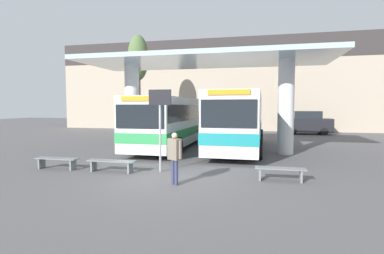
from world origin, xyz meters
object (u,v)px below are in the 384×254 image
object	(u,v)px
parked_car_street	(307,123)
waiting_bench_far_platform	(111,163)
transit_bus_left_bay	(172,120)
waiting_bench_mid_platform	(280,171)
info_sign_platform	(160,114)
poplar_tree_behind_left	(138,60)
pedestrian_waiting	(175,153)
waiting_bench_near_pillar	(57,161)
transit_bus_center_bay	(238,119)

from	to	relation	value
parked_car_street	waiting_bench_far_platform	bearing A→B (deg)	-119.28
parked_car_street	transit_bus_left_bay	bearing A→B (deg)	-131.00
transit_bus_left_bay	parked_car_street	bearing A→B (deg)	-128.93
transit_bus_left_bay	waiting_bench_mid_platform	xyz separation A→B (m)	(6.05, -7.23, -1.37)
waiting_bench_mid_platform	info_sign_platform	world-z (taller)	info_sign_platform
info_sign_platform	poplar_tree_behind_left	xyz separation A→B (m)	(-7.13, 14.66, 4.49)
pedestrian_waiting	info_sign_platform	bearing A→B (deg)	153.99
transit_bus_left_bay	waiting_bench_mid_platform	bearing A→B (deg)	130.05
waiting_bench_near_pillar	pedestrian_waiting	bearing A→B (deg)	-13.49
transit_bus_center_bay	waiting_bench_far_platform	distance (m)	8.65
transit_bus_left_bay	waiting_bench_far_platform	size ratio (longest dim) A/B	5.20
transit_bus_left_bay	pedestrian_waiting	size ratio (longest dim) A/B	5.94
transit_bus_center_bay	pedestrian_waiting	world-z (taller)	transit_bus_center_bay
transit_bus_left_bay	transit_bus_center_bay	bearing A→B (deg)	-178.49
transit_bus_left_bay	waiting_bench_near_pillar	world-z (taller)	transit_bus_left_bay
pedestrian_waiting	parked_car_street	xyz separation A→B (m)	(6.88, 20.27, -0.00)
info_sign_platform	parked_car_street	size ratio (longest dim) A/B	0.73
waiting_bench_near_pillar	waiting_bench_mid_platform	distance (m)	8.75
info_sign_platform	transit_bus_left_bay	bearing A→B (deg)	103.05
transit_bus_center_bay	parked_car_street	xyz separation A→B (m)	(5.46, 11.65, -0.80)
transit_bus_left_bay	info_sign_platform	bearing A→B (deg)	103.18
transit_bus_center_bay	waiting_bench_mid_platform	world-z (taller)	transit_bus_center_bay
transit_bus_left_bay	poplar_tree_behind_left	world-z (taller)	poplar_tree_behind_left
waiting_bench_near_pillar	parked_car_street	xyz separation A→B (m)	(12.25, 18.98, 0.69)
waiting_bench_near_pillar	parked_car_street	size ratio (longest dim) A/B	0.42
transit_bus_center_bay	poplar_tree_behind_left	distance (m)	13.37
waiting_bench_far_platform	transit_bus_center_bay	bearing A→B (deg)	59.26
waiting_bench_far_platform	info_sign_platform	size ratio (longest dim) A/B	0.61
transit_bus_left_bay	poplar_tree_behind_left	size ratio (longest dim) A/B	1.12
info_sign_platform	parked_car_street	world-z (taller)	info_sign_platform
info_sign_platform	transit_bus_center_bay	bearing A→B (deg)	69.75
transit_bus_left_bay	info_sign_platform	distance (m)	6.94
waiting_bench_mid_platform	parked_car_street	bearing A→B (deg)	79.57
transit_bus_left_bay	parked_car_street	size ratio (longest dim) A/B	2.30
waiting_bench_far_platform	pedestrian_waiting	xyz separation A→B (m)	(2.94, -1.29, 0.69)
pedestrian_waiting	poplar_tree_behind_left	xyz separation A→B (m)	(-8.23, 16.43, 5.73)
transit_bus_center_bay	waiting_bench_far_platform	xyz separation A→B (m)	(-4.36, -7.32, -1.49)
info_sign_platform	poplar_tree_behind_left	bearing A→B (deg)	115.95
transit_bus_center_bay	info_sign_platform	world-z (taller)	transit_bus_center_bay
transit_bus_center_bay	waiting_bench_near_pillar	bearing A→B (deg)	47.62
waiting_bench_near_pillar	waiting_bench_far_platform	distance (m)	2.43
transit_bus_center_bay	poplar_tree_behind_left	bearing A→B (deg)	-38.57
waiting_bench_near_pillar	poplar_tree_behind_left	size ratio (longest dim) A/B	0.20
transit_bus_left_bay	waiting_bench_near_pillar	bearing A→B (deg)	69.59
parked_car_street	poplar_tree_behind_left	bearing A→B (deg)	-167.70
transit_bus_center_bay	waiting_bench_far_platform	size ratio (longest dim) A/B	5.45
waiting_bench_mid_platform	pedestrian_waiting	world-z (taller)	pedestrian_waiting
transit_bus_center_bay	info_sign_platform	distance (m)	7.30
transit_bus_center_bay	waiting_bench_mid_platform	xyz separation A→B (m)	(1.96, -7.32, -1.49)
transit_bus_center_bay	waiting_bench_near_pillar	distance (m)	10.10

